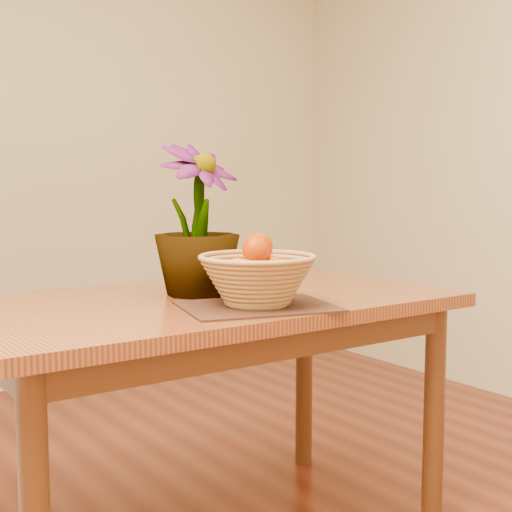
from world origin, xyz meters
TOP-DOWN VIEW (x-y plane):
  - wall_back at (0.00, 2.25)m, footprint 4.00×0.02m
  - table at (0.00, 0.30)m, footprint 1.40×0.80m
  - placemat at (0.02, 0.08)m, footprint 0.46×0.39m
  - wicker_basket at (0.02, 0.08)m, footprint 0.31×0.31m
  - orange_pile at (0.02, 0.08)m, footprint 0.19×0.19m
  - potted_plant at (-0.01, 0.35)m, footprint 0.31×0.31m

SIDE VIEW (x-z plane):
  - table at x=0.00m, z-range 0.29..1.04m
  - placemat at x=0.02m, z-range 0.75..0.76m
  - wicker_basket at x=0.02m, z-range 0.75..0.88m
  - orange_pile at x=0.02m, z-range 0.81..0.94m
  - potted_plant at x=-0.01m, z-range 0.75..1.20m
  - wall_back at x=0.00m, z-range 0.00..2.70m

